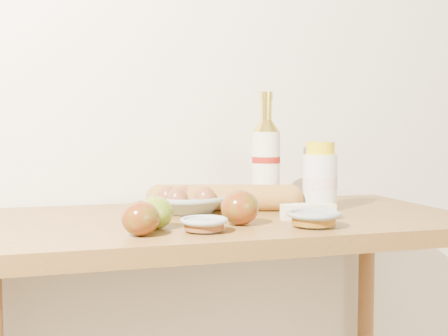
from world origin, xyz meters
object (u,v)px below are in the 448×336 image
at_px(bourbon_bottle, 266,161).
at_px(baguette, 225,198).
at_px(table, 221,266).
at_px(cream_bottle, 320,179).
at_px(egg_bowl, 188,202).

height_order(bourbon_bottle, baguette, bourbon_bottle).
relative_size(table, baguette, 2.92).
distance_m(table, bourbon_bottle, 0.32).
height_order(bourbon_bottle, cream_bottle, bourbon_bottle).
distance_m(egg_bowl, baguette, 0.10).
height_order(egg_bowl, baguette, same).
bearing_deg(baguette, table, -95.46).
relative_size(cream_bottle, baguette, 0.43).
distance_m(table, cream_bottle, 0.35).
relative_size(table, egg_bowl, 5.62).
xyz_separation_m(bourbon_bottle, egg_bowl, (-0.22, -0.04, -0.10)).
bearing_deg(cream_bottle, egg_bowl, 158.77).
bearing_deg(table, bourbon_bottle, 37.01).
relative_size(bourbon_bottle, cream_bottle, 1.74).
xyz_separation_m(egg_bowl, baguette, (0.10, 0.01, 0.01)).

